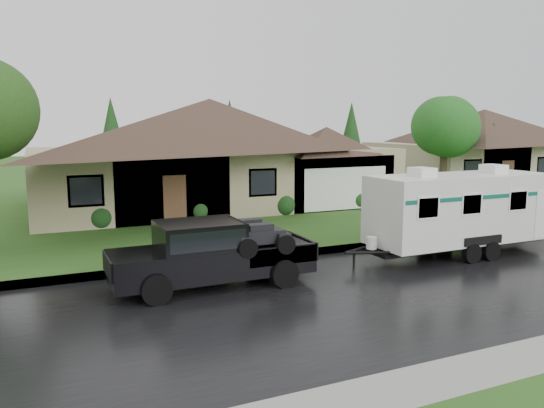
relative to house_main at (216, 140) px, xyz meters
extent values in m
plane|color=#2B551A|center=(-2.29, -13.84, -3.59)|extent=(140.00, 140.00, 0.00)
cube|color=black|center=(-2.29, -15.84, -3.59)|extent=(140.00, 8.00, 0.01)
cube|color=gray|center=(-2.29, -11.59, -3.52)|extent=(140.00, 0.50, 0.15)
cube|color=#2B551A|center=(-2.29, 1.16, -3.52)|extent=(140.00, 26.00, 0.15)
cube|color=#988D67|center=(-0.29, 0.16, -1.94)|extent=(18.00, 10.00, 3.00)
pyramid|color=#3D2A21|center=(-0.29, 0.16, 2.16)|extent=(19.44, 10.80, 2.60)
cube|color=#988D67|center=(5.11, -2.84, -2.09)|extent=(5.76, 4.00, 2.70)
cube|color=tan|center=(19.71, 0.66, -1.94)|extent=(14.00, 9.00, 3.00)
pyramid|color=#3D2A21|center=(19.71, 0.66, 1.86)|extent=(15.12, 9.72, 2.30)
cylinder|color=#382B1E|center=(12.04, -3.97, -2.13)|extent=(0.41, 0.41, 2.63)
sphere|color=#297325|center=(12.04, -3.97, 0.76)|extent=(3.63, 3.63, 3.63)
sphere|color=#143814|center=(-6.59, -4.54, -2.94)|extent=(1.00, 1.00, 1.00)
sphere|color=#143814|center=(-2.39, -4.54, -2.94)|extent=(1.00, 1.00, 1.00)
sphere|color=#143814|center=(1.81, -4.54, -2.94)|extent=(1.00, 1.00, 1.00)
sphere|color=#143814|center=(6.01, -4.54, -2.94)|extent=(1.00, 1.00, 1.00)
cube|color=black|center=(-4.71, -13.68, -2.88)|extent=(5.47, 1.82, 0.78)
cube|color=black|center=(-6.72, -13.68, -2.63)|extent=(1.46, 1.78, 0.32)
cube|color=black|center=(-5.08, -13.68, -2.18)|extent=(2.19, 1.71, 0.82)
cube|color=black|center=(-5.08, -13.68, -2.13)|extent=(2.01, 1.75, 0.50)
cube|color=black|center=(-2.98, -13.68, -2.70)|extent=(2.01, 1.73, 0.05)
cylinder|color=black|center=(-6.44, -14.57, -3.21)|extent=(0.77, 0.29, 0.77)
cylinder|color=black|center=(-6.44, -12.78, -3.21)|extent=(0.77, 0.29, 0.77)
cylinder|color=black|center=(-2.98, -14.57, -3.21)|extent=(0.77, 0.29, 0.77)
cylinder|color=black|center=(-2.98, -12.78, -3.21)|extent=(0.77, 0.29, 0.77)
cube|color=silver|center=(3.99, -13.68, -1.97)|extent=(6.38, 2.19, 2.23)
cube|color=black|center=(3.99, -13.68, -3.23)|extent=(6.74, 1.09, 0.13)
cube|color=#0C5646|center=(3.99, -13.68, -1.48)|extent=(6.25, 2.21, 0.13)
cube|color=white|center=(2.35, -13.68, -0.71)|extent=(0.64, 0.73, 0.29)
cube|color=white|center=(5.45, -13.68, -0.71)|extent=(0.64, 0.73, 0.29)
cylinder|color=black|center=(3.58, -14.75, -3.27)|extent=(0.64, 0.22, 0.64)
cylinder|color=black|center=(3.58, -12.60, -3.27)|extent=(0.64, 0.22, 0.64)
cylinder|color=black|center=(4.40, -14.75, -3.27)|extent=(0.64, 0.22, 0.64)
cylinder|color=black|center=(4.40, -12.60, -3.27)|extent=(0.64, 0.22, 0.64)
camera|label=1|loc=(-9.02, -27.12, 0.78)|focal=35.00mm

